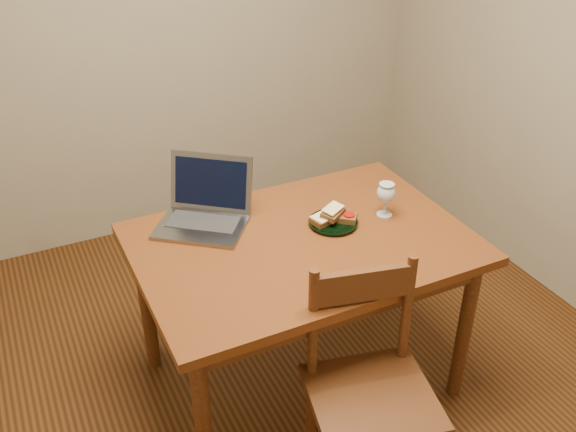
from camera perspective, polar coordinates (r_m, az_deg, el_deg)
name	(u,v)px	position (r m, az deg, el deg)	size (l,w,h in m)	color
floor	(283,390)	(2.95, -0.44, -15.22)	(3.20, 3.20, 0.02)	black
back_wall	(151,10)	(3.65, -12.05, 17.48)	(3.20, 0.02, 2.60)	gray
table	(302,258)	(2.57, 1.26, -3.73)	(1.30, 0.90, 0.74)	#481D0C
chair	(371,382)	(2.30, 7.35, -14.42)	(0.50, 0.49, 0.46)	#3C1B0C
plate	(333,223)	(2.62, 4.03, -0.60)	(0.20, 0.20, 0.02)	black
sandwich_cheese	(325,218)	(2.60, 3.30, -0.18)	(0.11, 0.07, 0.03)	#381E0C
sandwich_tomato	(343,216)	(2.62, 4.89, -0.01)	(0.11, 0.07, 0.03)	#381E0C
sandwich_top	(333,212)	(2.60, 4.01, 0.37)	(0.11, 0.06, 0.03)	#381E0C
milk_glass	(386,199)	(2.68, 8.66, 1.46)	(0.08, 0.08, 0.15)	white
laptop	(206,206)	(2.64, -7.33, 0.91)	(0.47, 0.46, 0.25)	slate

